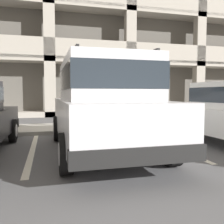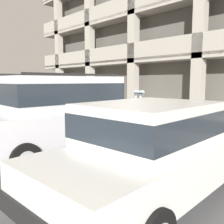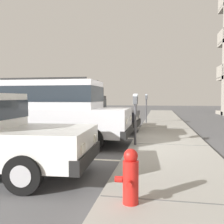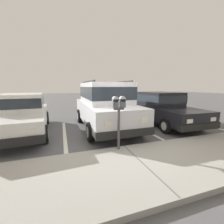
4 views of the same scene
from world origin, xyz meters
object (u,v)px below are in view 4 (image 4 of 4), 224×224
object	(u,v)px
silver_suv	(104,104)
dark_hatchback	(22,113)
parking_meter_near	(119,110)
red_sedan	(162,107)

from	to	relation	value
silver_suv	dark_hatchback	size ratio (longest dim) A/B	1.05
dark_hatchback	parking_meter_near	bearing A→B (deg)	131.55
silver_suv	parking_meter_near	size ratio (longest dim) A/B	3.31
red_sedan	dark_hatchback	world-z (taller)	same
silver_suv	red_sedan	bearing A→B (deg)	177.59
silver_suv	parking_meter_near	bearing A→B (deg)	82.38
red_sedan	parking_meter_near	world-z (taller)	parking_meter_near
dark_hatchback	parking_meter_near	size ratio (longest dim) A/B	3.16
silver_suv	parking_meter_near	xyz separation A→B (m)	(0.33, 2.60, 0.11)
silver_suv	red_sedan	world-z (taller)	silver_suv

